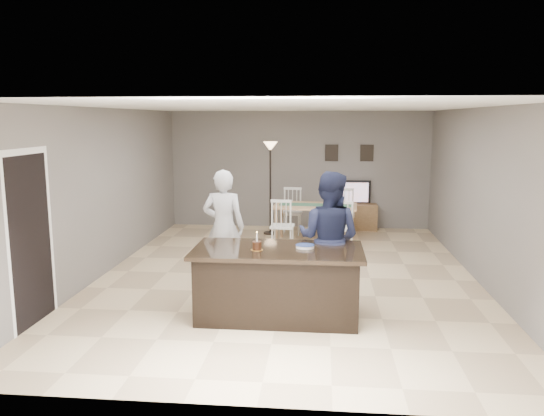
# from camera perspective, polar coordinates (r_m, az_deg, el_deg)

# --- Properties ---
(floor) EXTENTS (8.00, 8.00, 0.00)m
(floor) POSITION_cam_1_polar(r_m,az_deg,el_deg) (8.70, 1.64, -7.29)
(floor) COLOR #D5B788
(floor) RESTS_ON ground
(room_shell) EXTENTS (8.00, 8.00, 8.00)m
(room_shell) POSITION_cam_1_polar(r_m,az_deg,el_deg) (8.36, 1.70, 3.77)
(room_shell) COLOR slate
(room_shell) RESTS_ON floor
(kitchen_island) EXTENTS (2.15, 1.10, 0.90)m
(kitchen_island) POSITION_cam_1_polar(r_m,az_deg,el_deg) (6.85, 0.64, -8.01)
(kitchen_island) COLOR black
(kitchen_island) RESTS_ON floor
(tv_console) EXTENTS (1.20, 0.40, 0.60)m
(tv_console) POSITION_cam_1_polar(r_m,az_deg,el_deg) (12.29, 8.42, -0.94)
(tv_console) COLOR brown
(tv_console) RESTS_ON floor
(television) EXTENTS (0.91, 0.12, 0.53)m
(television) POSITION_cam_1_polar(r_m,az_deg,el_deg) (12.27, 8.47, 1.70)
(television) COLOR black
(television) RESTS_ON tv_console
(tv_screen_glow) EXTENTS (0.78, 0.00, 0.78)m
(tv_screen_glow) POSITION_cam_1_polar(r_m,az_deg,el_deg) (12.19, 8.49, 1.68)
(tv_screen_glow) COLOR orange
(tv_screen_glow) RESTS_ON tv_console
(picture_frames) EXTENTS (1.10, 0.02, 0.38)m
(picture_frames) POSITION_cam_1_polar(r_m,az_deg,el_deg) (12.32, 8.31, 5.88)
(picture_frames) COLOR black
(picture_frames) RESTS_ON room_shell
(doorway) EXTENTS (0.00, 2.10, 2.65)m
(doorway) POSITION_cam_1_polar(r_m,az_deg,el_deg) (7.08, -24.61, -1.59)
(doorway) COLOR black
(doorway) RESTS_ON floor
(woman) EXTENTS (0.65, 0.43, 1.77)m
(woman) POSITION_cam_1_polar(r_m,az_deg,el_deg) (8.16, -5.22, -2.05)
(woman) COLOR silver
(woman) RESTS_ON floor
(man) EXTENTS (1.08, 0.96, 1.84)m
(man) POSITION_cam_1_polar(r_m,az_deg,el_deg) (7.23, 6.12, -3.30)
(man) COLOR #1A1E39
(man) RESTS_ON floor
(birthday_cake) EXTENTS (0.16, 0.16, 0.24)m
(birthday_cake) POSITION_cam_1_polar(r_m,az_deg,el_deg) (6.65, -1.63, -4.06)
(birthday_cake) COLOR #EDAD45
(birthday_cake) RESTS_ON kitchen_island
(plate_stack) EXTENTS (0.24, 0.24, 0.04)m
(plate_stack) POSITION_cam_1_polar(r_m,az_deg,el_deg) (6.78, 3.58, -4.13)
(plate_stack) COLOR white
(plate_stack) RESTS_ON kitchen_island
(dining_table) EXTENTS (1.73, 1.97, 1.02)m
(dining_table) POSITION_cam_1_polar(r_m,az_deg,el_deg) (10.87, 4.67, -0.38)
(dining_table) COLOR #A38358
(dining_table) RESTS_ON floor
(floor_lamp) EXTENTS (0.30, 0.30, 2.03)m
(floor_lamp) POSITION_cam_1_polar(r_m,az_deg,el_deg) (11.56, -0.18, 4.88)
(floor_lamp) COLOR black
(floor_lamp) RESTS_ON floor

